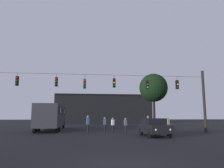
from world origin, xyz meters
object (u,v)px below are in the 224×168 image
Objects in this scene: pedestrian_crossing_center at (105,124)px; pedestrian_crossing_right at (126,125)px; pedestrian_far_side at (88,123)px; car_near_right at (154,127)px; city_bus at (52,115)px; tree_left_silhouette at (153,88)px; pedestrian_near_bus at (168,124)px; pedestrian_trailing at (113,124)px; pedestrian_crossing_left at (148,123)px.

pedestrian_crossing_center is 2.56m from pedestrian_crossing_right.
car_near_right is at bearing -31.64° from pedestrian_far_side.
tree_left_silhouette is (15.17, 6.72, 4.47)m from city_bus.
car_near_right is 2.79× the size of pedestrian_near_bus.
tree_left_silhouette reaches higher than pedestrian_near_bus.
car_near_right is 2.47× the size of pedestrian_far_side.
pedestrian_trailing is (-6.40, -0.85, -0.01)m from pedestrian_near_bus.
pedestrian_crossing_center is 0.90× the size of pedestrian_far_side.
pedestrian_near_bus is 1.01× the size of pedestrian_trailing.
pedestrian_near_bus is 6.45m from pedestrian_trailing.
pedestrian_crossing_right is at bearing -31.95° from city_bus.
car_near_right is at bearing -55.28° from pedestrian_trailing.
pedestrian_crossing_left is at bearing 81.23° from car_near_right.
pedestrian_crossing_center is at bearing -30.13° from city_bus.
tree_left_silhouette is (4.43, 11.78, 5.35)m from pedestrian_crossing_left.
tree_left_silhouette reaches higher than car_near_right.
pedestrian_trailing is (-3.70, 0.49, -0.12)m from pedestrian_crossing_left.
city_bus is 7.30m from pedestrian_crossing_center.
car_near_right is 2.74× the size of pedestrian_crossing_center.
city_bus is 6.25× the size of pedestrian_far_side.
pedestrian_crossing_right is (8.29, -5.17, -1.02)m from city_bus.
tree_left_silhouette is (8.92, 10.35, 5.44)m from pedestrian_crossing_center.
pedestrian_near_bus reaches higher than pedestrian_trailing.
car_near_right is at bearing -98.77° from pedestrian_crossing_left.
city_bus is at bearing 154.75° from pedestrian_crossing_left.
pedestrian_crossing_right is at bearing -164.20° from pedestrian_near_bus.
pedestrian_crossing_center is at bearing -130.74° from tree_left_silhouette.
pedestrian_crossing_left is 1.14× the size of pedestrian_crossing_right.
car_near_right is 4.02m from pedestrian_crossing_left.
pedestrian_crossing_left is at bearing -7.53° from pedestrian_trailing.
city_bus is 8.45m from pedestrian_trailing.
pedestrian_near_bus is (7.18, -0.09, -0.02)m from pedestrian_crossing_center.
pedestrian_far_side reaches higher than pedestrian_trailing.
pedestrian_crossing_right is 3.91m from pedestrian_far_side.
pedestrian_trailing is 0.87× the size of pedestrian_far_side.
car_near_right is 17.45m from tree_left_silhouette.
car_near_right is at bearing -121.90° from pedestrian_near_bus.
pedestrian_near_bus is (13.43, -3.72, -0.99)m from city_bus.
pedestrian_near_bus is at bearing -0.73° from pedestrian_crossing_center.
car_near_right is (10.12, -9.03, -1.07)m from city_bus.
pedestrian_crossing_center is (-4.48, 1.43, -0.09)m from pedestrian_crossing_left.
pedestrian_crossing_center is (6.25, -3.63, -0.97)m from city_bus.
pedestrian_far_side is (-2.62, -0.94, 0.14)m from pedestrian_trailing.
pedestrian_crossing_left is 2.45m from pedestrian_crossing_right.
tree_left_silhouette is (1.74, 10.44, 5.46)m from pedestrian_near_bus.
car_near_right is 6.72m from pedestrian_far_side.
car_near_right is 6.65m from pedestrian_crossing_center.
car_near_right is 0.50× the size of tree_left_silhouette.
pedestrian_trailing is at bearing 172.47° from pedestrian_crossing_left.
pedestrian_far_side is (-9.02, -1.79, 0.13)m from pedestrian_near_bus.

